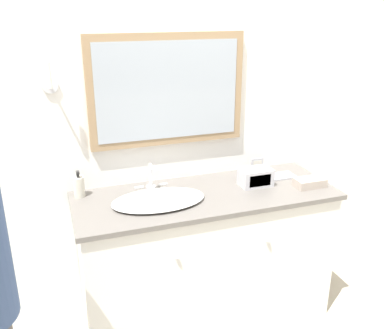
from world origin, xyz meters
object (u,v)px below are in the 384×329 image
Objects in this scene: sink_basin at (158,199)px; picture_frame at (257,166)px; soap_bottle at (79,186)px; appliance_box at (256,177)px.

sink_basin is 5.02× the size of picture_frame.
soap_bottle is 1.09m from appliance_box.
sink_basin is 0.49m from soap_bottle.
sink_basin reaches higher than soap_bottle.
sink_basin is 3.31× the size of soap_bottle.
soap_bottle is at bearing 179.62° from picture_frame.
soap_bottle is 0.82× the size of appliance_box.
picture_frame is (0.10, 0.18, -0.00)m from appliance_box.
appliance_box is 1.84× the size of picture_frame.
sink_basin is 2.73× the size of appliance_box.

